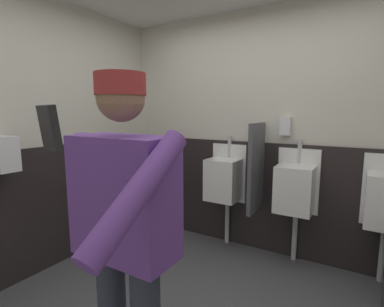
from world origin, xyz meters
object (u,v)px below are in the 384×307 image
object	(u,v)px
soap_dispenser	(285,126)
cell_phone	(50,128)
hand_dryer	(2,155)
person	(124,225)
urinal_middle	(295,188)
urinal_left	(225,179)

from	to	relation	value
soap_dispenser	cell_phone	bearing A→B (deg)	-89.18
hand_dryer	cell_phone	bearing A→B (deg)	-22.19
person	hand_dryer	world-z (taller)	person
urinal_middle	person	bearing A→B (deg)	-101.27
cell_phone	soap_dispenser	distance (m)	2.54
cell_phone	hand_dryer	distance (m)	1.98
soap_dispenser	person	bearing A→B (deg)	-96.54
urinal_left	cell_phone	size ratio (longest dim) A/B	11.27
person	hand_dryer	bearing A→B (deg)	171.27
hand_dryer	soap_dispenser	xyz separation A→B (m)	(1.77, 1.80, 0.19)
cell_phone	soap_dispenser	xyz separation A→B (m)	(-0.04, 2.54, -0.11)
cell_phone	hand_dryer	world-z (taller)	cell_phone
urinal_middle	hand_dryer	xyz separation A→B (m)	(-1.92, -1.68, 0.40)
urinal_middle	cell_phone	size ratio (longest dim) A/B	11.27
urinal_left	soap_dispenser	size ratio (longest dim) A/B	6.89
urinal_left	soap_dispenser	bearing A→B (deg)	11.24
person	cell_phone	bearing A→B (deg)	-61.74
cell_phone	hand_dryer	size ratio (longest dim) A/B	0.39
cell_phone	urinal_left	bearing A→B (deg)	112.22
hand_dryer	person	bearing A→B (deg)	-8.73
soap_dispenser	hand_dryer	bearing A→B (deg)	-134.56
cell_phone	person	bearing A→B (deg)	125.72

